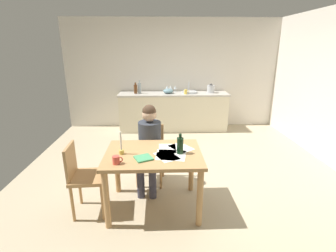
{
  "coord_description": "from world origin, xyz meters",
  "views": [
    {
      "loc": [
        -0.35,
        -3.51,
        1.94
      ],
      "look_at": [
        -0.22,
        -0.15,
        0.85
      ],
      "focal_mm": 26.13,
      "sensor_mm": 36.0,
      "label": 1
    }
  ],
  "objects_px": {
    "wine_bottle_on_table": "(180,145)",
    "teacup_on_counter": "(186,92)",
    "stovetop_kettle": "(211,89)",
    "bottle_oil": "(136,89)",
    "candlestick": "(121,148)",
    "chair_at_table": "(151,151)",
    "bottle_vinegar": "(140,88)",
    "dining_table": "(154,162)",
    "mixing_bowl": "(168,91)",
    "wine_glass_near_sink": "(175,87)",
    "wine_glass_back_left": "(167,87)",
    "sink_unit": "(189,92)",
    "book_magazine": "(143,158)",
    "wine_glass_by_kettle": "(171,87)",
    "coffee_mug": "(116,160)",
    "person_seated": "(149,142)"
  },
  "relations": [
    {
      "from": "wine_glass_by_kettle",
      "to": "wine_glass_back_left",
      "type": "height_order",
      "value": "same"
    },
    {
      "from": "dining_table",
      "to": "wine_bottle_on_table",
      "type": "height_order",
      "value": "wine_bottle_on_table"
    },
    {
      "from": "bottle_oil",
      "to": "wine_glass_near_sink",
      "type": "relative_size",
      "value": 1.68
    },
    {
      "from": "dining_table",
      "to": "book_magazine",
      "type": "bearing_deg",
      "value": -124.01
    },
    {
      "from": "chair_at_table",
      "to": "coffee_mug",
      "type": "bearing_deg",
      "value": -109.63
    },
    {
      "from": "wine_bottle_on_table",
      "to": "teacup_on_counter",
      "type": "distance_m",
      "value": 2.99
    },
    {
      "from": "bottle_oil",
      "to": "candlestick",
      "type": "bearing_deg",
      "value": -88.14
    },
    {
      "from": "dining_table",
      "to": "mixing_bowl",
      "type": "relative_size",
      "value": 4.76
    },
    {
      "from": "bottle_oil",
      "to": "wine_glass_back_left",
      "type": "bearing_deg",
      "value": 13.91
    },
    {
      "from": "candlestick",
      "to": "wine_glass_near_sink",
      "type": "xyz_separation_m",
      "value": [
        0.84,
        3.26,
        0.18
      ]
    },
    {
      "from": "bottle_vinegar",
      "to": "chair_at_table",
      "type": "bearing_deg",
      "value": -82.4
    },
    {
      "from": "wine_bottle_on_table",
      "to": "mixing_bowl",
      "type": "distance_m",
      "value": 3.09
    },
    {
      "from": "person_seated",
      "to": "wine_bottle_on_table",
      "type": "height_order",
      "value": "person_seated"
    },
    {
      "from": "bottle_oil",
      "to": "wine_bottle_on_table",
      "type": "bearing_deg",
      "value": -75.71
    },
    {
      "from": "person_seated",
      "to": "wine_glass_back_left",
      "type": "bearing_deg",
      "value": 82.82
    },
    {
      "from": "stovetop_kettle",
      "to": "sink_unit",
      "type": "bearing_deg",
      "value": 179.53
    },
    {
      "from": "book_magazine",
      "to": "mixing_bowl",
      "type": "xyz_separation_m",
      "value": [
        0.4,
        3.21,
        0.2
      ]
    },
    {
      "from": "wine_bottle_on_table",
      "to": "teacup_on_counter",
      "type": "bearing_deg",
      "value": 82.67
    },
    {
      "from": "coffee_mug",
      "to": "wine_bottle_on_table",
      "type": "xyz_separation_m",
      "value": [
        0.7,
        0.24,
        0.06
      ]
    },
    {
      "from": "chair_at_table",
      "to": "candlestick",
      "type": "relative_size",
      "value": 3.08
    },
    {
      "from": "stovetop_kettle",
      "to": "bottle_oil",
      "type": "bearing_deg",
      "value": -178.9
    },
    {
      "from": "mixing_bowl",
      "to": "teacup_on_counter",
      "type": "bearing_deg",
      "value": -16.16
    },
    {
      "from": "wine_glass_near_sink",
      "to": "person_seated",
      "type": "bearing_deg",
      "value": -101.24
    },
    {
      "from": "sink_unit",
      "to": "wine_bottle_on_table",
      "type": "bearing_deg",
      "value": -98.88
    },
    {
      "from": "wine_glass_near_sink",
      "to": "teacup_on_counter",
      "type": "height_order",
      "value": "wine_glass_near_sink"
    },
    {
      "from": "wine_glass_back_left",
      "to": "teacup_on_counter",
      "type": "bearing_deg",
      "value": -35.32
    },
    {
      "from": "dining_table",
      "to": "coffee_mug",
      "type": "xyz_separation_m",
      "value": [
        -0.39,
        -0.27,
        0.16
      ]
    },
    {
      "from": "sink_unit",
      "to": "chair_at_table",
      "type": "bearing_deg",
      "value": -109.47
    },
    {
      "from": "wine_glass_by_kettle",
      "to": "chair_at_table",
      "type": "bearing_deg",
      "value": -99.17
    },
    {
      "from": "candlestick",
      "to": "bottle_oil",
      "type": "xyz_separation_m",
      "value": [
        -0.1,
        3.07,
        0.19
      ]
    },
    {
      "from": "wine_bottle_on_table",
      "to": "bottle_oil",
      "type": "bearing_deg",
      "value": 104.29
    },
    {
      "from": "coffee_mug",
      "to": "bottle_vinegar",
      "type": "xyz_separation_m",
      "value": [
        0.01,
        3.35,
        0.24
      ]
    },
    {
      "from": "person_seated",
      "to": "teacup_on_counter",
      "type": "xyz_separation_m",
      "value": [
        0.77,
        2.42,
        0.27
      ]
    },
    {
      "from": "dining_table",
      "to": "wine_glass_back_left",
      "type": "distance_m",
      "value": 3.27
    },
    {
      "from": "book_magazine",
      "to": "mixing_bowl",
      "type": "bearing_deg",
      "value": 58.92
    },
    {
      "from": "mixing_bowl",
      "to": "wine_glass_by_kettle",
      "type": "height_order",
      "value": "wine_glass_by_kettle"
    },
    {
      "from": "chair_at_table",
      "to": "wine_glass_back_left",
      "type": "bearing_deg",
      "value": 82.71
    },
    {
      "from": "book_magazine",
      "to": "wine_bottle_on_table",
      "type": "relative_size",
      "value": 0.75
    },
    {
      "from": "bottle_oil",
      "to": "wine_glass_by_kettle",
      "type": "relative_size",
      "value": 1.68
    },
    {
      "from": "bottle_vinegar",
      "to": "teacup_on_counter",
      "type": "distance_m",
      "value": 1.09
    },
    {
      "from": "chair_at_table",
      "to": "bottle_vinegar",
      "type": "xyz_separation_m",
      "value": [
        -0.32,
        2.41,
        0.55
      ]
    },
    {
      "from": "candlestick",
      "to": "stovetop_kettle",
      "type": "xyz_separation_m",
      "value": [
        1.68,
        3.11,
        0.17
      ]
    },
    {
      "from": "mixing_bowl",
      "to": "wine_glass_back_left",
      "type": "relative_size",
      "value": 1.56
    },
    {
      "from": "coffee_mug",
      "to": "book_magazine",
      "type": "bearing_deg",
      "value": 21.83
    },
    {
      "from": "wine_glass_near_sink",
      "to": "book_magazine",
      "type": "bearing_deg",
      "value": -99.68
    },
    {
      "from": "wine_glass_near_sink",
      "to": "wine_glass_by_kettle",
      "type": "distance_m",
      "value": 0.11
    },
    {
      "from": "mixing_bowl",
      "to": "wine_glass_near_sink",
      "type": "relative_size",
      "value": 1.56
    },
    {
      "from": "wine_glass_back_left",
      "to": "wine_glass_by_kettle",
      "type": "bearing_deg",
      "value": 0.0
    },
    {
      "from": "book_magazine",
      "to": "sink_unit",
      "type": "height_order",
      "value": "sink_unit"
    },
    {
      "from": "candlestick",
      "to": "wine_glass_back_left",
      "type": "xyz_separation_m",
      "value": [
        0.64,
        3.26,
        0.18
      ]
    }
  ]
}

